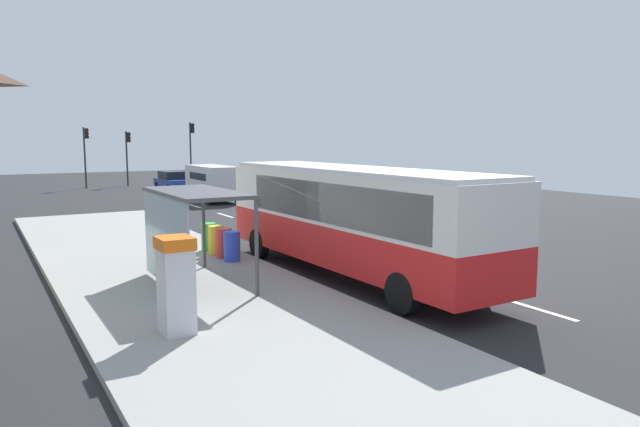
% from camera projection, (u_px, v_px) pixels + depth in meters
% --- Properties ---
extents(ground_plane, '(56.00, 92.00, 0.04)m').
position_uv_depth(ground_plane, '(221.00, 216.00, 30.85)').
color(ground_plane, '#262628').
extents(sidewalk_platform, '(6.20, 30.00, 0.18)m').
position_uv_depth(sidewalk_platform, '(164.00, 272.00, 17.36)').
color(sidewalk_platform, '#999993').
rests_on(sidewalk_platform, ground).
extents(lane_stripe_seg_0, '(0.16, 2.20, 0.01)m').
position_uv_depth(lane_stripe_seg_0, '(537.00, 309.00, 13.91)').
color(lane_stripe_seg_0, silver).
rests_on(lane_stripe_seg_0, ground).
extents(lane_stripe_seg_1, '(0.16, 2.20, 0.01)m').
position_uv_depth(lane_stripe_seg_1, '(404.00, 269.00, 18.18)').
color(lane_stripe_seg_1, silver).
rests_on(lane_stripe_seg_1, ground).
extents(lane_stripe_seg_2, '(0.16, 2.20, 0.01)m').
position_uv_depth(lane_stripe_seg_2, '(322.00, 244.00, 22.44)').
color(lane_stripe_seg_2, silver).
rests_on(lane_stripe_seg_2, ground).
extents(lane_stripe_seg_3, '(0.16, 2.20, 0.01)m').
position_uv_depth(lane_stripe_seg_3, '(266.00, 228.00, 26.71)').
color(lane_stripe_seg_3, silver).
rests_on(lane_stripe_seg_3, ground).
extents(lane_stripe_seg_4, '(0.16, 2.20, 0.01)m').
position_uv_depth(lane_stripe_seg_4, '(225.00, 215.00, 30.98)').
color(lane_stripe_seg_4, silver).
rests_on(lane_stripe_seg_4, ground).
extents(lane_stripe_seg_5, '(0.16, 2.20, 0.01)m').
position_uv_depth(lane_stripe_seg_5, '(194.00, 206.00, 35.24)').
color(lane_stripe_seg_5, silver).
rests_on(lane_stripe_seg_5, ground).
extents(lane_stripe_seg_6, '(0.16, 2.20, 0.01)m').
position_uv_depth(lane_stripe_seg_6, '(170.00, 199.00, 39.51)').
color(lane_stripe_seg_6, silver).
rests_on(lane_stripe_seg_6, ground).
extents(lane_stripe_seg_7, '(0.16, 2.20, 0.01)m').
position_uv_depth(lane_stripe_seg_7, '(151.00, 193.00, 43.77)').
color(lane_stripe_seg_7, silver).
rests_on(lane_stripe_seg_7, ground).
extents(bus, '(2.67, 11.04, 3.21)m').
position_uv_depth(bus, '(351.00, 215.00, 17.00)').
color(bus, red).
rests_on(bus, ground).
extents(white_van, '(2.07, 5.22, 2.30)m').
position_uv_depth(white_van, '(213.00, 181.00, 37.81)').
color(white_van, silver).
rests_on(white_van, ground).
extents(sedan_near, '(1.94, 4.45, 1.52)m').
position_uv_depth(sedan_near, '(173.00, 181.00, 45.67)').
color(sedan_near, navy).
rests_on(sedan_near, ground).
extents(ticket_machine, '(0.66, 0.76, 1.94)m').
position_uv_depth(ticket_machine, '(176.00, 284.00, 11.59)').
color(ticket_machine, silver).
rests_on(ticket_machine, sidewalk_platform).
extents(recycling_bin_blue, '(0.52, 0.52, 0.95)m').
position_uv_depth(recycling_bin_blue, '(232.00, 246.00, 18.50)').
color(recycling_bin_blue, blue).
rests_on(recycling_bin_blue, sidewalk_platform).
extents(recycling_bin_red, '(0.52, 0.52, 0.95)m').
position_uv_depth(recycling_bin_red, '(224.00, 243.00, 19.10)').
color(recycling_bin_red, red).
rests_on(recycling_bin_red, sidewalk_platform).
extents(recycling_bin_yellow, '(0.52, 0.52, 0.95)m').
position_uv_depth(recycling_bin_yellow, '(216.00, 240.00, 19.69)').
color(recycling_bin_yellow, yellow).
rests_on(recycling_bin_yellow, sidewalk_platform).
extents(recycling_bin_green, '(0.52, 0.52, 0.95)m').
position_uv_depth(recycling_bin_green, '(209.00, 237.00, 20.29)').
color(recycling_bin_green, green).
rests_on(recycling_bin_green, sidewalk_platform).
extents(traffic_light_near_side, '(0.49, 0.28, 5.45)m').
position_uv_depth(traffic_light_near_side, '(191.00, 144.00, 51.14)').
color(traffic_light_near_side, '#2D2D2D').
rests_on(traffic_light_near_side, ground).
extents(traffic_light_far_side, '(0.49, 0.28, 4.96)m').
position_uv_depth(traffic_light_far_side, '(86.00, 148.00, 47.51)').
color(traffic_light_far_side, '#2D2D2D').
rests_on(traffic_light_far_side, ground).
extents(traffic_light_median, '(0.49, 0.28, 4.66)m').
position_uv_depth(traffic_light_median, '(128.00, 150.00, 49.99)').
color(traffic_light_median, '#2D2D2D').
rests_on(traffic_light_median, ground).
extents(bus_shelter, '(1.80, 4.00, 2.50)m').
position_uv_depth(bus_shelter, '(185.00, 214.00, 15.23)').
color(bus_shelter, '#4C4C51').
rests_on(bus_shelter, sidewalk_platform).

